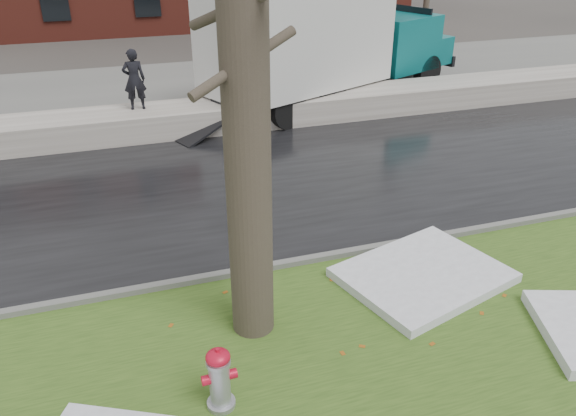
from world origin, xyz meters
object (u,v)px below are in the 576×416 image
object	(u,v)px
fire_hydrant	(219,376)
worker	(134,79)
box_truck	(325,43)
tree	(245,69)

from	to	relation	value
fire_hydrant	worker	distance (m)	10.67
box_truck	fire_hydrant	bearing A→B (deg)	-140.01
fire_hydrant	box_truck	distance (m)	13.35
box_truck	worker	distance (m)	6.20
fire_hydrant	worker	world-z (taller)	worker
fire_hydrant	box_truck	size ratio (longest dim) A/B	0.08
tree	box_truck	size ratio (longest dim) A/B	0.70
fire_hydrant	tree	world-z (taller)	tree
box_truck	worker	xyz separation A→B (m)	(-6.06, -1.24, -0.39)
fire_hydrant	box_truck	xyz separation A→B (m)	(5.97, 11.85, 1.45)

